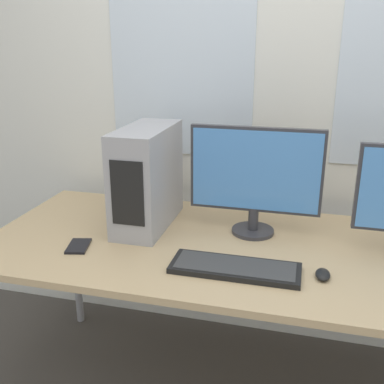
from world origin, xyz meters
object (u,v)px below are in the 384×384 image
at_px(monitor_main, 255,176).
at_px(keyboard, 235,268).
at_px(pc_tower, 147,177).
at_px(cell_phone, 78,246).
at_px(mouse, 323,274).

distance_m(monitor_main, keyboard, 0.43).
relative_size(pc_tower, keyboard, 0.98).
distance_m(keyboard, cell_phone, 0.64).
xyz_separation_m(keyboard, cell_phone, (-0.64, 0.03, -0.01)).
distance_m(monitor_main, mouse, 0.50).
bearing_deg(mouse, keyboard, -175.08).
distance_m(pc_tower, cell_phone, 0.42).
height_order(monitor_main, cell_phone, monitor_main).
bearing_deg(cell_phone, keyboard, -16.66).
distance_m(pc_tower, keyboard, 0.60).
xyz_separation_m(monitor_main, cell_phone, (-0.66, -0.32, -0.25)).
height_order(keyboard, mouse, mouse).
height_order(pc_tower, monitor_main, monitor_main).
height_order(pc_tower, keyboard, pc_tower).
xyz_separation_m(pc_tower, mouse, (0.75, -0.31, -0.21)).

